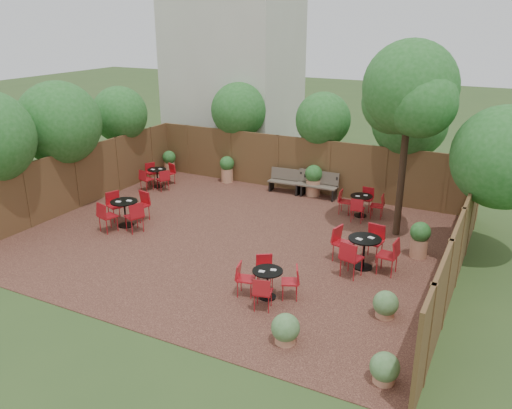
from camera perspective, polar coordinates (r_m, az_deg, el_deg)
The scene contains 13 objects.
ground at distance 15.16m, azimuth -2.30°, elevation -3.88°, with size 80.00×80.00×0.00m, color #354F23.
courtyard_paving at distance 15.16m, azimuth -2.30°, elevation -3.84°, with size 12.00×10.00×0.02m, color #331B15.
fence_back at distance 19.08m, azimuth 5.06°, elevation 4.30°, with size 12.00×0.08×2.00m, color brown.
fence_left at distance 18.36m, azimuth -18.91°, elevation 2.65°, with size 0.08×10.00×2.00m, color brown.
fence_right at distance 13.12m, azimuth 21.20°, elevation -4.46°, with size 0.08×10.00×2.00m, color brown.
neighbour_building at distance 23.15m, azimuth -2.44°, elevation 14.67°, with size 5.00×4.00×8.00m, color beige.
overhang_foliage at distance 16.85m, azimuth -4.31°, elevation 8.36°, with size 15.97×10.94×2.74m.
courtyard_tree at distance 14.96m, azimuth 16.34°, elevation 11.45°, with size 2.73×2.63×5.55m.
park_bench_left at distance 19.04m, azimuth 3.48°, elevation 2.61°, with size 1.40×0.53×0.85m.
park_bench_right at distance 18.63m, azimuth 6.69°, elevation 2.23°, with size 1.49×0.48×0.92m.
bistro_tables at distance 15.29m, azimuth -1.06°, elevation -1.80°, with size 10.37×7.44×0.95m.
planters at distance 18.48m, azimuth 1.89°, elevation 2.49°, with size 11.03×4.02×1.12m.
low_shrubs at distance 10.67m, azimuth 9.96°, elevation -13.41°, with size 2.58×2.67×0.62m.
Camera 1 is at (6.87, -12.05, 6.12)m, focal length 36.76 mm.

